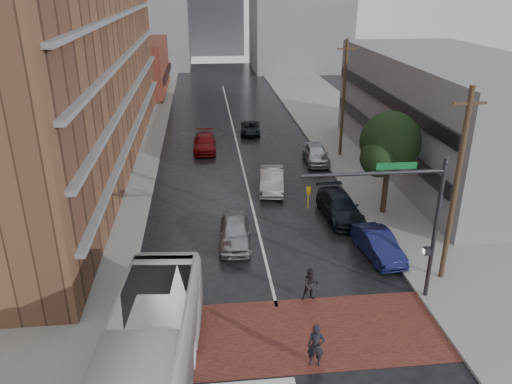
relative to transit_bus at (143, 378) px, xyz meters
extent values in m
plane|color=black|center=(5.50, 3.41, -1.77)|extent=(160.00, 160.00, 0.00)
cube|color=brown|center=(5.50, 3.91, -1.76)|extent=(14.00, 5.00, 0.02)
cube|color=gray|center=(-6.00, 28.41, -1.70)|extent=(9.00, 90.00, 0.15)
cube|color=gray|center=(17.00, 28.41, -1.70)|extent=(9.00, 90.00, 0.15)
cube|color=brown|center=(-6.50, 57.41, 1.73)|extent=(8.00, 16.00, 7.00)
cube|color=slate|center=(22.00, 23.41, 2.73)|extent=(11.00, 26.00, 9.00)
cylinder|color=#332319|center=(14.00, 15.41, 0.23)|extent=(0.36, 0.36, 4.00)
sphere|color=black|center=(14.00, 15.41, 3.23)|extent=(3.80, 3.80, 3.80)
sphere|color=black|center=(13.10, 14.61, 2.43)|extent=(2.40, 2.40, 2.40)
sphere|color=black|center=(14.80, 16.21, 2.63)|extent=(2.60, 2.60, 2.60)
cylinder|color=#2D2D33|center=(12.80, 5.91, 1.83)|extent=(0.20, 0.20, 7.20)
cylinder|color=#2D2D33|center=(9.60, 5.91, 4.83)|extent=(6.40, 0.16, 0.16)
imported|color=gold|center=(6.80, 5.91, 3.83)|extent=(0.20, 0.16, 1.00)
cube|color=#0C5926|center=(10.60, 5.91, 5.13)|extent=(1.80, 0.05, 0.30)
cube|color=#2D2D33|center=(12.55, 5.91, 0.83)|extent=(0.30, 0.30, 0.35)
cylinder|color=#473321|center=(14.30, 7.41, 3.23)|extent=(0.26, 0.26, 10.00)
cube|color=#473321|center=(14.30, 7.41, 7.43)|extent=(1.60, 0.12, 0.12)
cylinder|color=#473321|center=(14.30, 27.41, 3.23)|extent=(0.26, 0.26, 10.00)
cube|color=#473321|center=(14.30, 27.41, 7.43)|extent=(1.60, 0.12, 0.12)
imported|color=silver|center=(0.00, 0.00, 0.00)|extent=(4.11, 12.93, 3.54)
imported|color=black|center=(6.46, 1.91, -0.83)|extent=(0.78, 0.61, 1.88)
imported|color=black|center=(7.19, 6.35, -0.94)|extent=(0.83, 0.65, 1.67)
imported|color=#96999D|center=(3.96, 12.30, -1.00)|extent=(2.14, 4.65, 1.54)
imported|color=#A0A2A7|center=(7.22, 20.25, -0.97)|extent=(2.33, 5.03, 1.60)
imported|color=maroon|center=(2.44, 30.29, -1.05)|extent=(2.12, 5.02, 1.45)
imported|color=black|center=(7.10, 35.26, -1.19)|extent=(2.31, 4.34, 1.16)
imported|color=#131643|center=(11.80, 10.04, -1.05)|extent=(2.01, 4.55, 1.45)
imported|color=black|center=(10.97, 15.18, -1.01)|extent=(2.37, 5.34, 1.52)
imported|color=#B3B6BB|center=(11.80, 25.95, -0.98)|extent=(2.05, 4.70, 1.58)
camera|label=1|loc=(2.40, -13.51, 12.41)|focal=35.00mm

